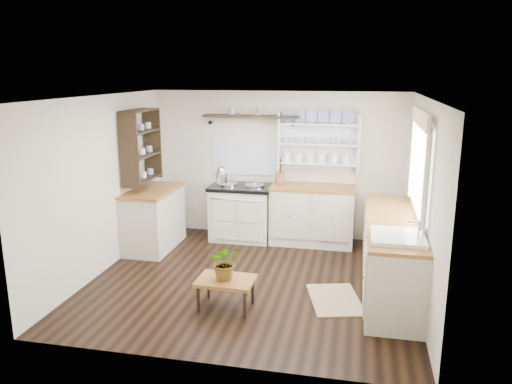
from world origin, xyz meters
TOP-DOWN VIEW (x-y plane):
  - floor at (0.00, 0.00)m, footprint 4.00×3.80m
  - wall_back at (0.00, 1.90)m, footprint 4.00×0.02m
  - wall_right at (2.00, 0.00)m, footprint 0.02×3.80m
  - wall_left at (-2.00, 0.00)m, footprint 0.02×3.80m
  - ceiling at (0.00, 0.00)m, footprint 4.00×3.80m
  - window at (1.95, 0.15)m, footprint 0.08×1.55m
  - aga_cooker at (-0.51, 1.57)m, footprint 0.96×0.67m
  - back_cabinets at (0.60, 1.60)m, footprint 1.27×0.63m
  - right_cabinets at (1.70, 0.10)m, footprint 0.62×2.43m
  - belfast_sink at (1.70, -0.65)m, footprint 0.55×0.60m
  - left_cabinets at (-1.70, 0.90)m, footprint 0.62×1.13m
  - plate_rack at (0.65, 1.86)m, footprint 1.20×0.22m
  - high_shelf at (-0.40, 1.78)m, footprint 1.50×0.29m
  - left_shelving at (-1.84, 0.90)m, footprint 0.28×0.80m
  - kettle at (-0.79, 1.45)m, footprint 0.20×0.20m
  - utensil_crock at (0.07, 1.68)m, footprint 0.13×0.13m
  - center_table at (-0.12, -0.79)m, footprint 0.64×0.47m
  - potted_plant at (-0.12, -0.79)m, footprint 0.43×0.39m
  - floor_rug at (1.07, -0.35)m, footprint 0.75×0.96m

SIDE VIEW (x-z plane):
  - floor at x=0.00m, z-range -0.01..0.01m
  - floor_rug at x=1.07m, z-range 0.00..0.02m
  - center_table at x=-0.12m, z-range 0.13..0.47m
  - aga_cooker at x=-0.51m, z-range -0.01..0.89m
  - right_cabinets at x=1.70m, z-range 0.01..0.91m
  - left_cabinets at x=-1.70m, z-range 0.01..0.91m
  - back_cabinets at x=0.60m, z-range 0.01..0.91m
  - potted_plant at x=-0.12m, z-range 0.34..0.75m
  - belfast_sink at x=1.70m, z-range 0.58..1.03m
  - utensil_crock at x=0.07m, z-range 0.91..1.07m
  - kettle at x=-0.79m, z-range 0.93..1.17m
  - wall_back at x=0.00m, z-range 0.00..2.30m
  - wall_right at x=2.00m, z-range 0.00..2.30m
  - wall_left at x=-2.00m, z-range 0.00..2.30m
  - left_shelving at x=-1.84m, z-range 1.02..2.08m
  - plate_rack at x=0.65m, z-range 1.11..2.01m
  - window at x=1.95m, z-range 0.95..2.17m
  - high_shelf at x=-0.40m, z-range 1.83..1.99m
  - ceiling at x=0.00m, z-range 2.29..2.30m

